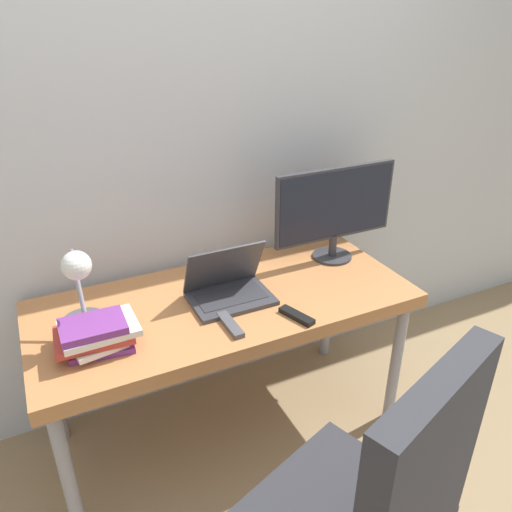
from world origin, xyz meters
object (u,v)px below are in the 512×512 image
laptop (229,288)px  monitor (335,208)px  office_chair (372,510)px  desk_lamp (79,284)px  book_stack (97,334)px

laptop → monitor: bearing=12.3°
office_chair → laptop: bearing=89.5°
desk_lamp → book_stack: desk_lamp is taller
office_chair → monitor: bearing=61.6°
book_stack → office_chair: bearing=-58.4°
desk_lamp → office_chair: bearing=-60.0°
desk_lamp → laptop: bearing=1.6°
monitor → book_stack: bearing=-168.1°
desk_lamp → book_stack: 0.18m
monitor → book_stack: (-1.12, -0.24, -0.18)m
monitor → book_stack: size_ratio=2.11×
laptop → book_stack: size_ratio=1.13×
laptop → desk_lamp: desk_lamp is taller
monitor → desk_lamp: 1.15m
monitor → office_chair: size_ratio=0.55×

